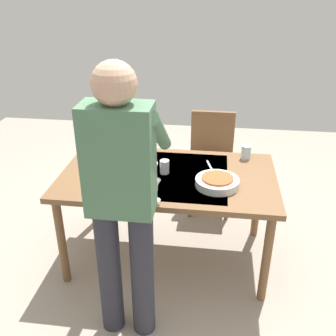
% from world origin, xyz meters
% --- Properties ---
extents(ground_plane, '(6.00, 6.00, 0.00)m').
position_xyz_m(ground_plane, '(0.00, 0.00, 0.00)').
color(ground_plane, '#9E9384').
extents(dining_table, '(1.55, 0.90, 0.74)m').
position_xyz_m(dining_table, '(0.00, 0.00, 0.66)').
color(dining_table, brown).
rests_on(dining_table, ground_plane).
extents(chair_near, '(0.40, 0.40, 0.91)m').
position_xyz_m(chair_near, '(-0.30, -0.83, 0.53)').
color(chair_near, '#523019').
rests_on(chair_near, ground_plane).
extents(person_server, '(0.42, 0.61, 1.69)m').
position_xyz_m(person_server, '(0.16, 0.71, 0.96)').
color(person_server, '#2D2D38').
rests_on(person_server, ground_plane).
extents(wine_bottle, '(0.07, 0.07, 0.30)m').
position_xyz_m(wine_bottle, '(0.13, 0.26, 0.85)').
color(wine_bottle, black).
rests_on(wine_bottle, dining_table).
extents(wine_glass_left, '(0.07, 0.07, 0.15)m').
position_xyz_m(wine_glass_left, '(0.47, 0.00, 0.84)').
color(wine_glass_left, white).
rests_on(wine_glass_left, dining_table).
extents(wine_glass_right, '(0.07, 0.07, 0.15)m').
position_xyz_m(wine_glass_right, '(0.03, 0.37, 0.84)').
color(wine_glass_right, white).
rests_on(wine_glass_right, dining_table).
extents(water_cup_near_left, '(0.07, 0.07, 0.10)m').
position_xyz_m(water_cup_near_left, '(0.03, -0.02, 0.79)').
color(water_cup_near_left, silver).
rests_on(water_cup_near_left, dining_table).
extents(water_cup_near_right, '(0.07, 0.07, 0.09)m').
position_xyz_m(water_cup_near_right, '(0.37, -0.34, 0.78)').
color(water_cup_near_right, silver).
rests_on(water_cup_near_right, dining_table).
extents(water_cup_far_left, '(0.07, 0.07, 0.11)m').
position_xyz_m(water_cup_far_left, '(-0.57, -0.34, 0.79)').
color(water_cup_far_left, silver).
rests_on(water_cup_far_left, dining_table).
extents(serving_bowl_pasta, '(0.30, 0.30, 0.07)m').
position_xyz_m(serving_bowl_pasta, '(-0.36, 0.13, 0.77)').
color(serving_bowl_pasta, silver).
rests_on(serving_bowl_pasta, dining_table).
extents(dinner_plate_near, '(0.23, 0.23, 0.01)m').
position_xyz_m(dinner_plate_near, '(0.21, -0.13, 0.74)').
color(dinner_plate_near, silver).
rests_on(dinner_plate_near, dining_table).
extents(table_knife, '(0.05, 0.20, 0.00)m').
position_xyz_m(table_knife, '(0.40, 0.25, 0.74)').
color(table_knife, silver).
rests_on(table_knife, dining_table).
extents(table_fork, '(0.06, 0.18, 0.00)m').
position_xyz_m(table_fork, '(-0.30, -0.17, 0.74)').
color(table_fork, silver).
rests_on(table_fork, dining_table).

